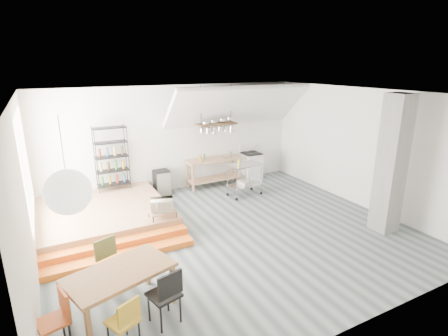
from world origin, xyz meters
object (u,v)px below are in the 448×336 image
rolling_cart (245,175)px  mini_fridge (162,182)px  stove (251,166)px  dining_table (120,276)px

rolling_cart → mini_fridge: 2.50m
stove → dining_table: stove is taller
stove → dining_table: 7.11m
stove → rolling_cart: (-0.96, -1.18, 0.15)m
stove → mini_fridge: 3.12m
rolling_cart → mini_fridge: rolling_cart is taller
dining_table → stove: bearing=24.2°
stove → rolling_cart: stove is taller
dining_table → rolling_cart: rolling_cart is taller
mini_fridge → rolling_cart: bearing=-29.5°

